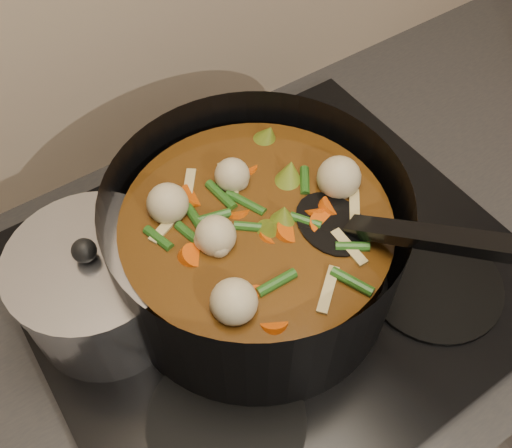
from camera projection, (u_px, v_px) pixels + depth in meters
counter at (269, 398)px, 1.14m from camera, size 2.64×0.64×0.91m
stovetop at (276, 275)px, 0.76m from camera, size 0.62×0.54×0.03m
stockpot at (257, 245)px, 0.69m from camera, size 0.39×0.46×0.25m
saucepan at (100, 287)px, 0.67m from camera, size 0.19×0.19×0.16m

